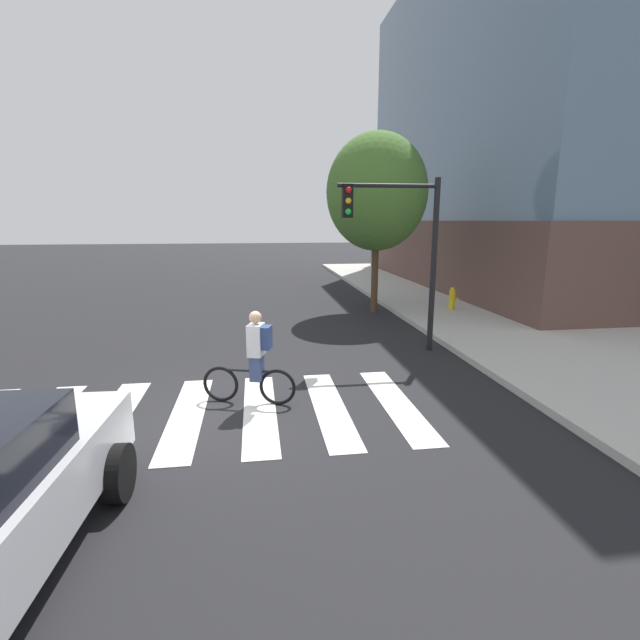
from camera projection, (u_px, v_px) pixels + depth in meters
ground_plane at (218, 414)px, 7.78m from camera, size 120.00×120.00×0.00m
crosswalk_stripes at (187, 415)px, 7.71m from camera, size 7.83×3.39×0.01m
cyclist at (255, 358)px, 8.04m from camera, size 1.65×0.55×1.69m
traffic_light_near at (402, 236)px, 10.88m from camera, size 2.47×0.28×4.20m
fire_hydrant at (452, 298)px, 16.08m from camera, size 0.33×0.22×0.78m
street_tree_near at (377, 192)px, 15.64m from camera, size 3.45×3.45×6.14m
corner_building at (612, 130)px, 22.06m from camera, size 18.65×19.30×15.03m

